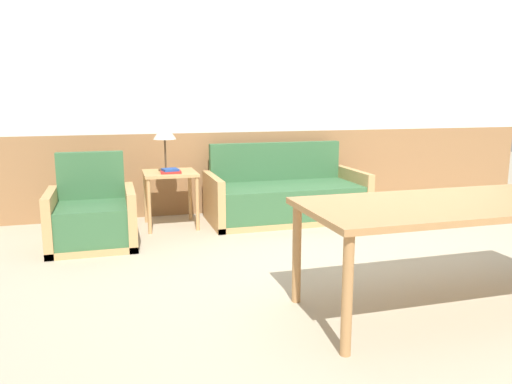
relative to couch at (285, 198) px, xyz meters
name	(u,v)px	position (x,y,z in m)	size (l,w,h in m)	color
ground_plane	(377,280)	(0.03, -2.04, -0.25)	(16.00, 16.00, 0.00)	#B2A58C
wall_back	(272,100)	(0.03, 0.59, 1.10)	(7.20, 0.06, 2.70)	#996B42
couch	(285,198)	(0.00, 0.00, 0.00)	(1.76, 0.86, 0.85)	tan
armchair	(92,219)	(-2.09, -0.47, 0.00)	(0.79, 0.73, 0.86)	tan
side_table	(170,181)	(-1.29, 0.05, 0.25)	(0.56, 0.56, 0.60)	tan
table_lamp	(165,133)	(-1.33, 0.14, 0.76)	(0.25, 0.25, 0.52)	#4C3823
book_stack	(171,171)	(-1.30, -0.05, 0.37)	(0.22, 0.18, 0.05)	#B22823
dining_table	(465,210)	(0.30, -2.63, 0.41)	(2.15, 0.87, 0.72)	#B27F4C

